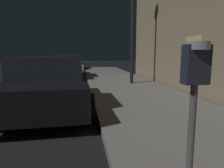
{
  "coord_description": "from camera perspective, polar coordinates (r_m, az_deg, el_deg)",
  "views": [
    {
      "loc": [
        3.65,
        -2.01,
        1.5
      ],
      "look_at": [
        4.21,
        1.48,
        0.95
      ],
      "focal_mm": 31.37,
      "sensor_mm": 36.0,
      "label": 1
    }
  ],
  "objects": [
    {
      "name": "car_silver",
      "position": [
        12.26,
        -12.98,
        4.87
      ],
      "size": [
        2.16,
        4.4,
        1.43
      ],
      "color": "#B7B7BF",
      "rests_on": "ground"
    },
    {
      "name": "car_black",
      "position": [
        5.44,
        -17.54,
        -0.04
      ],
      "size": [
        2.15,
        4.11,
        1.43
      ],
      "color": "black",
      "rests_on": "ground"
    },
    {
      "name": "parking_meter",
      "position": [
        1.64,
        22.84,
        -1.08
      ],
      "size": [
        0.19,
        0.19,
        1.43
      ],
      "color": "#59595B",
      "rests_on": "sidewalk"
    },
    {
      "name": "street_lamp",
      "position": [
        9.27,
        6.06,
        21.81
      ],
      "size": [
        0.44,
        0.44,
        5.15
      ],
      "color": "black",
      "rests_on": "sidewalk"
    },
    {
      "name": "car_yellow_cab",
      "position": [
        18.86,
        -11.71,
        6.23
      ],
      "size": [
        2.18,
        4.47,
        1.43
      ],
      "color": "gold",
      "rests_on": "ground"
    }
  ]
}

